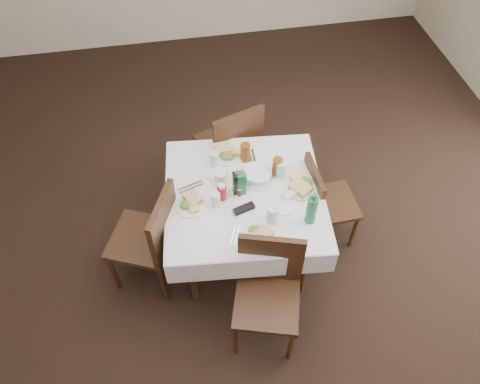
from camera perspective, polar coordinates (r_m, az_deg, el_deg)
The scene contains 33 objects.
ground_plane at distance 3.99m, azimuth 1.17°, elevation -8.96°, with size 7.00×7.00×0.00m, color black.
room_shell at distance 2.66m, azimuth 1.76°, elevation 10.13°, with size 6.04×7.04×2.80m.
dining_table at distance 3.53m, azimuth 0.54°, elevation -0.99°, with size 1.29×1.29×0.76m.
chair_north at distance 4.10m, azimuth -0.96°, elevation 5.97°, with size 0.59×0.59×0.98m.
chair_south at distance 3.29m, azimuth 3.48°, elevation -11.22°, with size 0.56×0.56×0.94m.
chair_east at distance 3.82m, azimuth 9.98°, elevation -0.90°, with size 0.42×0.42×0.86m.
chair_west at distance 3.54m, azimuth -10.65°, elevation -5.20°, with size 0.61×0.61×0.97m.
meal_north at distance 3.71m, azimuth -1.56°, elevation 4.86°, with size 0.28×0.28×0.06m.
meal_south at distance 3.21m, azimuth 2.19°, elevation -5.26°, with size 0.24×0.24×0.05m.
meal_east at distance 3.50m, azimuth 7.40°, elevation 0.82°, with size 0.28×0.28×0.06m.
meal_west at distance 3.39m, azimuth -5.93°, elevation -1.36°, with size 0.24×0.24×0.05m.
side_plate_a at distance 3.59m, azimuth -3.08°, elevation 2.36°, with size 0.17×0.17×0.01m.
side_plate_b at distance 3.38m, azimuth 5.47°, elevation -1.84°, with size 0.16×0.16×0.01m.
water_n at distance 3.60m, azimuth -3.14°, elevation 4.05°, with size 0.07×0.07×0.14m.
water_s at distance 3.25m, azimuth 3.95°, elevation -2.78°, with size 0.08×0.08×0.15m.
water_e at distance 3.53m, azimuth 4.99°, elevation 2.80°, with size 0.08×0.08×0.14m.
water_w at distance 3.35m, azimuth -2.95°, elevation -0.92°, with size 0.07×0.07×0.12m.
iced_tea_a at distance 3.63m, azimuth 0.65°, elevation 4.86°, with size 0.08×0.08×0.16m.
iced_tea_b at distance 3.53m, azimuth 4.55°, elevation 3.09°, with size 0.08×0.08×0.16m.
bread_basket at distance 3.52m, azimuth 2.10°, elevation 2.06°, with size 0.24×0.24×0.08m.
oil_cruet_dark at distance 3.38m, azimuth -0.40°, elevation 1.18°, with size 0.06×0.06×0.25m.
oil_cruet_green at distance 3.38m, azimuth 0.17°, elevation 1.23°, with size 0.06×0.06×0.26m.
ketchup_bottle at distance 3.38m, azimuth -2.22°, elevation -0.02°, with size 0.07×0.07×0.15m.
salt_shaker at distance 3.41m, azimuth -1.15°, elevation -0.15°, with size 0.03×0.03×0.07m.
pepper_shaker at distance 3.41m, azimuth -0.09°, elevation 0.09°, with size 0.04×0.04×0.08m.
coffee_mug at distance 3.50m, azimuth -2.35°, elevation 1.76°, with size 0.14×0.14×0.10m.
sunglasses at distance 3.35m, azimuth 0.48°, elevation -2.04°, with size 0.17×0.09×0.03m.
green_bottle at distance 3.24m, azimuth 8.72°, elevation -2.10°, with size 0.08×0.08×0.29m.
sugar_caddy at distance 3.43m, azimuth 6.05°, elevation -0.40°, with size 0.11×0.08×0.05m.
cutlery_n at distance 3.69m, azimuth 1.50°, elevation 4.19°, with size 0.05×0.19×0.01m.
cutlery_s at distance 3.22m, azimuth -0.64°, elevation -5.34°, with size 0.10×0.17×0.01m.
cutlery_e at distance 3.43m, azimuth 7.71°, elevation -1.24°, with size 0.18×0.05×0.01m.
cutlery_w at distance 3.51m, azimuth -6.02°, elevation 0.60°, with size 0.21×0.11×0.01m.
Camera 1 is at (-0.45, -1.98, 3.43)m, focal length 35.00 mm.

